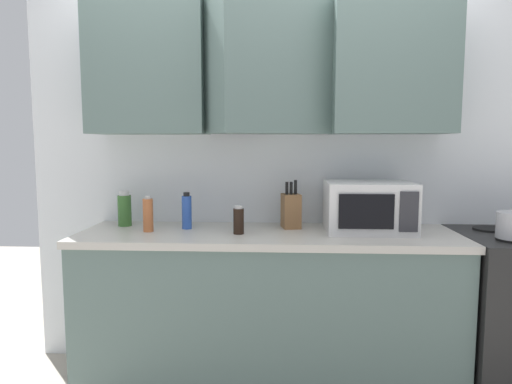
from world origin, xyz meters
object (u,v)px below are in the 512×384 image
bottle_green_oil (125,209)px  bottle_spice_jar (148,215)px  knife_block (291,210)px  bottle_blue_cleaner (187,212)px  bottle_soy_dark (239,220)px  microwave (369,207)px

bottle_green_oil → bottle_spice_jar: size_ratio=1.05×
knife_block → bottle_blue_cleaner: knife_block is taller
bottle_spice_jar → bottle_blue_cleaner: bearing=25.5°
knife_block → bottle_spice_jar: bearing=-169.1°
bottle_soy_dark → bottle_spice_jar: size_ratio=0.78×
bottle_soy_dark → bottle_spice_jar: bearing=175.8°
knife_block → bottle_blue_cleaner: 0.61m
bottle_soy_dark → bottle_spice_jar: bottle_spice_jar is taller
bottle_soy_dark → bottle_green_oil: (-0.71, 0.20, 0.03)m
microwave → knife_block: knife_block is taller
microwave → knife_block: 0.44m
knife_block → microwave: bearing=-10.2°
microwave → bottle_spice_jar: size_ratio=2.38×
microwave → knife_block: size_ratio=1.69×
knife_block → bottle_blue_cleaner: size_ratio=1.33×
bottle_green_oil → bottle_spice_jar: bearing=-40.7°
knife_block → bottle_spice_jar: knife_block is taller
microwave → bottle_soy_dark: 0.74m
microwave → bottle_soy_dark: bearing=-171.1°
bottle_soy_dark → bottle_blue_cleaner: bearing=157.1°
knife_block → bottle_soy_dark: knife_block is taller
bottle_blue_cleaner → bottle_spice_jar: bottle_blue_cleaner is taller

